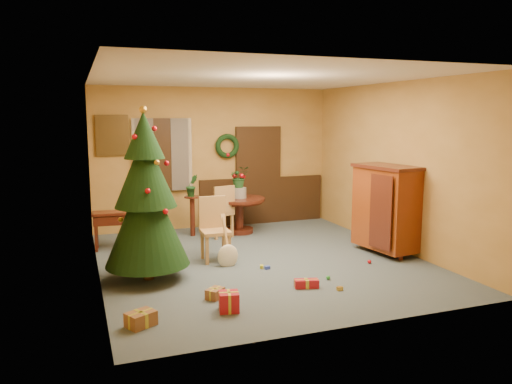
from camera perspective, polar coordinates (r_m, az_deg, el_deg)
name	(u,v)px	position (r m, az deg, el deg)	size (l,w,h in m)	color
room_envelope	(225,174)	(10.52, -3.56, 2.10)	(5.50, 5.50, 5.50)	#384652
dining_table	(239,208)	(9.95, -1.92, -1.88)	(1.03, 1.03, 0.71)	black
urn	(239,193)	(9.90, -1.93, -0.08)	(0.28, 0.28, 0.21)	slate
centerpiece_plant	(239,177)	(9.86, -1.94, 1.73)	(0.38, 0.33, 0.42)	#1E4C23
chair_near	(214,226)	(8.11, -4.80, -3.93)	(0.46, 0.46, 1.03)	olive
chair_far	(221,210)	(9.56, -3.99, -2.03)	(0.54, 0.54, 1.02)	olive
guitar	(228,242)	(7.77, -3.25, -5.69)	(0.33, 0.16, 0.78)	beige
plant_stand	(192,211)	(9.77, -7.28, -2.20)	(0.30, 0.30, 0.78)	black
stand_plant	(192,185)	(9.69, -7.34, 0.75)	(0.23, 0.19, 0.42)	#19471E
christmas_tree	(146,199)	(7.15, -12.46, -0.77)	(1.19, 1.19, 2.46)	#382111
writing_desk	(115,221)	(9.07, -15.84, -3.19)	(0.78, 0.44, 0.67)	black
sideboard	(386,206)	(8.70, 14.62, -1.61)	(0.78, 1.25, 1.50)	#601E0B
gift_a	(141,319)	(5.86, -13.02, -13.95)	(0.37, 0.34, 0.17)	brown
gift_b	(229,302)	(6.12, -3.12, -12.40)	(0.27, 0.27, 0.24)	maroon
gift_c	(215,293)	(6.55, -4.69, -11.47)	(0.29, 0.28, 0.13)	brown
gift_d	(306,284)	(6.93, 5.79, -10.37)	(0.35, 0.21, 0.12)	maroon
toy_a	(267,268)	(7.70, 1.30, -8.64)	(0.08, 0.05, 0.05)	#283DB0
toy_b	(328,278)	(7.30, 8.25, -9.67)	(0.06, 0.06, 0.06)	green
toy_c	(262,267)	(7.74, 0.66, -8.54)	(0.08, 0.05, 0.05)	gold
toy_d	(369,262)	(8.18, 12.83, -7.78)	(0.06, 0.06, 0.06)	red
toy_e	(340,289)	(6.90, 9.54, -10.83)	(0.08, 0.05, 0.05)	gold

